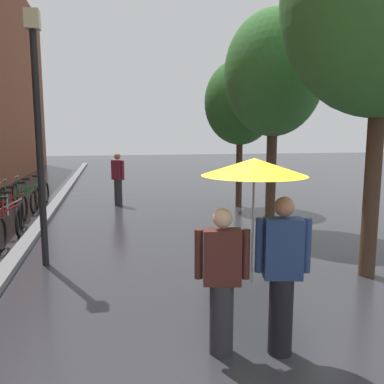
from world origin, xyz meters
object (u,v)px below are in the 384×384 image
pedestrian_walking_midground (118,179)px  parked_bicycle_7 (20,197)px  parked_bicycle_6 (15,201)px  street_lamp_post (38,122)px  parked_bicycle_8 (31,192)px  parked_bicycle_5 (4,208)px  street_tree_1 (274,75)px  street_tree_2 (240,103)px  couple_under_umbrella (254,228)px

pedestrian_walking_midground → parked_bicycle_7: bearing=178.2°
parked_bicycle_6 → street_lamp_post: bearing=-72.7°
parked_bicycle_8 → pedestrian_walking_midground: 3.16m
parked_bicycle_5 → parked_bicycle_6: (0.07, 1.00, 0.00)m
parked_bicycle_5 → street_lamp_post: (1.65, -4.05, 2.21)m
street_tree_1 → pedestrian_walking_midground: (-3.68, 3.99, -2.89)m
street_tree_2 → couple_under_umbrella: 9.00m
parked_bicycle_6 → street_lamp_post: 5.73m
street_tree_1 → parked_bicycle_6: size_ratio=4.77×
street_tree_1 → parked_bicycle_6: (-6.71, 3.20, -3.40)m
parked_bicycle_6 → parked_bicycle_8: (0.10, 1.87, 0.00)m
parked_bicycle_6 → parked_bicycle_5: bearing=-94.3°
street_tree_1 → parked_bicycle_7: bearing=148.8°
parked_bicycle_8 → pedestrian_walking_midground: bearing=-20.2°
parked_bicycle_6 → couple_under_umbrella: 9.65m
parked_bicycle_6 → street_tree_2: bearing=-1.8°
street_tree_2 → couple_under_umbrella: street_tree_2 is taller
parked_bicycle_5 → parked_bicycle_6: 1.00m
street_tree_1 → parked_bicycle_7: street_tree_1 is taller
street_tree_1 → pedestrian_walking_midground: street_tree_1 is taller
parked_bicycle_5 → pedestrian_walking_midground: bearing=30.0°
street_tree_1 → couple_under_umbrella: 6.41m
parked_bicycle_5 → pedestrian_walking_midground: pedestrian_walking_midground is taller
street_tree_2 → parked_bicycle_8: (-6.77, 2.09, -2.95)m
parked_bicycle_8 → street_tree_2: bearing=-17.1°
couple_under_umbrella → street_lamp_post: bearing=126.8°
street_tree_2 → couple_under_umbrella: bearing=-107.4°
street_tree_1 → couple_under_umbrella: size_ratio=2.48×
parked_bicycle_5 → street_tree_2: bearing=6.4°
street_lamp_post → parked_bicycle_7: bearing=105.2°
street_tree_1 → street_tree_2: bearing=86.9°
street_tree_1 → street_lamp_post: (-5.14, -1.85, -1.19)m
parked_bicycle_5 → parked_bicycle_8: (0.17, 2.87, 0.00)m
street_tree_1 → street_tree_2: (0.16, 2.98, -0.45)m
parked_bicycle_8 → street_lamp_post: street_lamp_post is taller
parked_bicycle_8 → couple_under_umbrella: 11.32m
street_tree_1 → parked_bicycle_7: (-6.76, 4.09, -3.40)m
pedestrian_walking_midground → parked_bicycle_5: bearing=-150.0°
couple_under_umbrella → parked_bicycle_8: bearing=111.5°
parked_bicycle_5 → street_tree_1: bearing=-17.9°
parked_bicycle_6 → couple_under_umbrella: bearing=-63.8°
parked_bicycle_8 → pedestrian_walking_midground: size_ratio=0.64×
parked_bicycle_5 → couple_under_umbrella: size_ratio=0.52×
street_tree_1 → couple_under_umbrella: (-2.48, -5.41, -2.37)m
street_tree_1 → parked_bicycle_5: (-6.79, 2.20, -3.40)m
street_tree_2 → street_lamp_post: bearing=-137.6°
parked_bicycle_8 → couple_under_umbrella: bearing=-68.5°
parked_bicycle_7 → pedestrian_walking_midground: bearing=-1.8°
street_tree_1 → parked_bicycle_8: (-6.61, 5.07, -3.40)m
parked_bicycle_8 → street_tree_1: bearing=-37.5°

